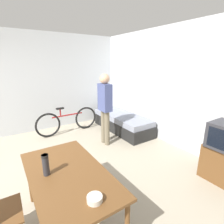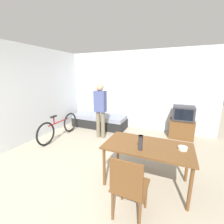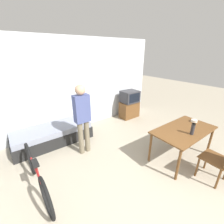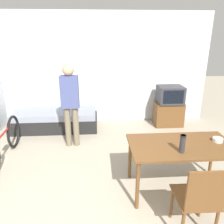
# 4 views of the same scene
# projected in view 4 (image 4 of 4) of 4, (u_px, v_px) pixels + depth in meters

# --- Properties ---
(wall_back) EXTENTS (5.60, 0.06, 2.70)m
(wall_back) POSITION_uv_depth(u_px,v_px,m) (96.00, 70.00, 5.39)
(wall_back) COLOR silver
(wall_back) RESTS_ON ground_plane
(daybed) EXTENTS (1.98, 0.75, 0.46)m
(daybed) POSITION_uv_depth(u_px,v_px,m) (56.00, 120.00, 5.24)
(daybed) COLOR black
(daybed) RESTS_ON ground_plane
(tv) EXTENTS (0.69, 0.48, 1.00)m
(tv) POSITION_uv_depth(u_px,v_px,m) (169.00, 106.00, 5.37)
(tv) COLOR brown
(tv) RESTS_ON ground_plane
(dining_table) EXTENTS (1.45, 0.79, 0.74)m
(dining_table) POSITION_uv_depth(u_px,v_px,m) (181.00, 150.00, 3.03)
(dining_table) COLOR brown
(dining_table) RESTS_ON ground_plane
(wooden_chair) EXTENTS (0.45, 0.45, 0.94)m
(wooden_chair) POSITION_uv_depth(u_px,v_px,m) (200.00, 198.00, 2.31)
(wooden_chair) COLOR brown
(wooden_chair) RESTS_ON ground_plane
(bicycle) EXTENTS (0.11, 1.74, 0.75)m
(bicycle) POSITION_uv_depth(u_px,v_px,m) (3.00, 144.00, 3.87)
(bicycle) COLOR black
(bicycle) RESTS_ON ground_plane
(person_standing) EXTENTS (0.34, 0.22, 1.67)m
(person_standing) POSITION_uv_depth(u_px,v_px,m) (70.00, 100.00, 4.22)
(person_standing) COLOR #6B604C
(person_standing) RESTS_ON ground_plane
(thermos_flask) EXTENTS (0.07, 0.07, 0.24)m
(thermos_flask) POSITION_uv_depth(u_px,v_px,m) (183.00, 143.00, 2.76)
(thermos_flask) COLOR #2D2D33
(thermos_flask) RESTS_ON dining_table
(mate_bowl) EXTENTS (0.14, 0.14, 0.05)m
(mate_bowl) POSITION_uv_depth(u_px,v_px,m) (218.00, 140.00, 3.08)
(mate_bowl) COLOR beige
(mate_bowl) RESTS_ON dining_table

